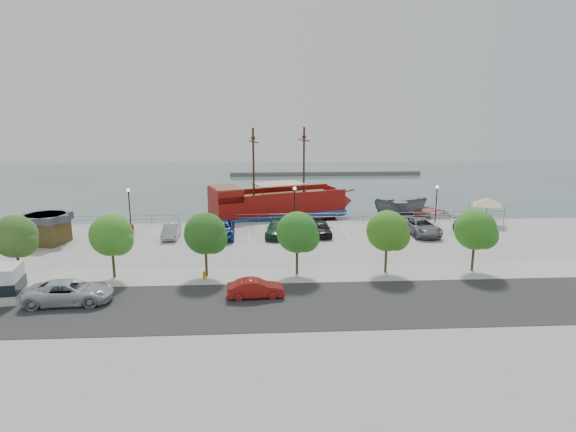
{
  "coord_description": "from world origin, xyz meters",
  "views": [
    {
      "loc": [
        -3.78,
        -45.57,
        12.63
      ],
      "look_at": [
        -1.0,
        2.0,
        2.0
      ],
      "focal_mm": 30.0,
      "sensor_mm": 36.0,
      "label": 1
    }
  ],
  "objects": [
    {
      "name": "lamp_post_left",
      "position": [
        -18.0,
        6.5,
        2.94
      ],
      "size": [
        0.36,
        0.36,
        4.28
      ],
      "color": "black",
      "rests_on": "land_slab"
    },
    {
      "name": "land_slab",
      "position": [
        0.0,
        -21.0,
        -0.6
      ],
      "size": [
        100.0,
        58.0,
        1.2
      ],
      "primitive_type": "cube",
      "color": "gray",
      "rests_on": "ground"
    },
    {
      "name": "patrol_boat",
      "position": [
        13.72,
        12.56,
        0.26
      ],
      "size": [
        6.77,
        3.32,
        2.51
      ],
      "primitive_type": "imported",
      "rotation": [
        0.0,
        0.0,
        1.43
      ],
      "color": "#545A65",
      "rests_on": "ground"
    },
    {
      "name": "fire_hydrant",
      "position": [
        -8.09,
        -10.8,
        0.36
      ],
      "size": [
        0.23,
        0.23,
        0.66
      ],
      "rotation": [
        0.0,
        0.0,
        0.31
      ],
      "color": "#D28D00",
      "rests_on": "sidewalk"
    },
    {
      "name": "tree_c",
      "position": [
        -7.85,
        -10.07,
        3.3
      ],
      "size": [
        3.3,
        3.2,
        5.0
      ],
      "color": "#473321",
      "rests_on": "sidewalk"
    },
    {
      "name": "parked_car_e",
      "position": [
        2.4,
        1.63,
        0.74
      ],
      "size": [
        1.87,
        4.38,
        1.47
      ],
      "primitive_type": "imported",
      "rotation": [
        0.0,
        0.0,
        0.03
      ],
      "color": "black",
      "rests_on": "land_slab"
    },
    {
      "name": "dock_west",
      "position": [
        -12.51,
        9.2,
        -0.82
      ],
      "size": [
        6.41,
        2.53,
        0.36
      ],
      "primitive_type": "cube",
      "rotation": [
        0.0,
        0.0,
        0.12
      ],
      "color": "gray",
      "rests_on": "ground"
    },
    {
      "name": "tree_a",
      "position": [
        -21.85,
        -10.07,
        3.3
      ],
      "size": [
        3.3,
        3.2,
        5.0
      ],
      "color": "#473321",
      "rests_on": "sidewalk"
    },
    {
      "name": "lamp_post_right",
      "position": [
        16.0,
        6.5,
        2.94
      ],
      "size": [
        0.36,
        0.36,
        4.28
      ],
      "color": "black",
      "rests_on": "land_slab"
    },
    {
      "name": "parked_car_c",
      "position": [
        -7.8,
        1.48,
        0.82
      ],
      "size": [
        2.92,
        5.97,
        1.63
      ],
      "primitive_type": "imported",
      "rotation": [
        0.0,
        0.0,
        0.04
      ],
      "color": "navy",
      "rests_on": "land_slab"
    },
    {
      "name": "seawall_railing",
      "position": [
        0.0,
        7.8,
        0.53
      ],
      "size": [
        50.0,
        0.06,
        1.0
      ],
      "color": "gray",
      "rests_on": "land_slab"
    },
    {
      "name": "tree_d",
      "position": [
        -0.85,
        -10.07,
        3.3
      ],
      "size": [
        3.3,
        3.2,
        5.0
      ],
      "color": "#473321",
      "rests_on": "sidewalk"
    },
    {
      "name": "street_van",
      "position": [
        -16.51,
        -14.79,
        0.78
      ],
      "size": [
        5.72,
        2.89,
        1.55
      ],
      "primitive_type": "imported",
      "rotation": [
        0.0,
        0.0,
        1.63
      ],
      "color": "#B2BBC1",
      "rests_on": "street"
    },
    {
      "name": "dock_mid",
      "position": [
        9.21,
        9.2,
        -0.8
      ],
      "size": [
        7.09,
        2.92,
        0.39
      ],
      "primitive_type": "cube",
      "rotation": [
        0.0,
        0.0,
        0.14
      ],
      "color": "gray",
      "rests_on": "ground"
    },
    {
      "name": "speedboat",
      "position": [
        17.06,
        12.14,
        -0.2
      ],
      "size": [
        8.77,
        9.44,
        1.59
      ],
      "primitive_type": "imported",
      "rotation": [
        0.0,
        0.0,
        0.57
      ],
      "color": "silver",
      "rests_on": "ground"
    },
    {
      "name": "sidewalk",
      "position": [
        0.0,
        -10.0,
        0.01
      ],
      "size": [
        100.0,
        4.0,
        0.05
      ],
      "primitive_type": "cube",
      "color": "#B7B3AB",
      "rests_on": "land_slab"
    },
    {
      "name": "canopy_tent",
      "position": [
        21.42,
        5.51,
        3.06
      ],
      "size": [
        5.39,
        5.39,
        3.52
      ],
      "rotation": [
        0.0,
        0.0,
        0.34
      ],
      "color": "slate",
      "rests_on": "land_slab"
    },
    {
      "name": "tree_b",
      "position": [
        -14.85,
        -10.07,
        3.3
      ],
      "size": [
        3.3,
        3.2,
        5.0
      ],
      "color": "#473321",
      "rests_on": "sidewalk"
    },
    {
      "name": "parked_car_a",
      "position": [
        -17.73,
        1.64,
        0.77
      ],
      "size": [
        1.82,
        4.52,
        1.54
      ],
      "primitive_type": "imported",
      "rotation": [
        0.0,
        0.0,
        0.0
      ],
      "color": "maroon",
      "rests_on": "land_slab"
    },
    {
      "name": "lamp_post_mid",
      "position": [
        0.0,
        6.5,
        2.94
      ],
      "size": [
        0.36,
        0.36,
        4.28
      ],
      "color": "black",
      "rests_on": "land_slab"
    },
    {
      "name": "shed",
      "position": [
        -24.17,
        0.21,
        1.53
      ],
      "size": [
        4.27,
        4.27,
        2.88
      ],
      "rotation": [
        0.0,
        0.0,
        -0.26
      ],
      "color": "#52401E",
      "rests_on": "land_slab"
    },
    {
      "name": "pirate_ship",
      "position": [
        -0.4,
        12.69,
        1.01
      ],
      "size": [
        19.34,
        11.15,
        12.01
      ],
      "rotation": [
        0.0,
        0.0,
        0.35
      ],
      "color": "maroon",
      "rests_on": "ground"
    },
    {
      "name": "street_sedan",
      "position": [
        -4.19,
        -14.52,
        0.64
      ],
      "size": [
        4.01,
        1.67,
        1.29
      ],
      "primitive_type": "imported",
      "rotation": [
        0.0,
        0.0,
        1.65
      ],
      "color": "maroon",
      "rests_on": "street"
    },
    {
      "name": "parked_car_b",
      "position": [
        -12.75,
        1.73,
        0.7
      ],
      "size": [
        1.61,
        4.31,
        1.41
      ],
      "primitive_type": "imported",
      "rotation": [
        0.0,
        0.0,
        0.03
      ],
      "color": "#A7A7A7",
      "rests_on": "land_slab"
    },
    {
      "name": "tree_f",
      "position": [
        13.15,
        -10.07,
        3.3
      ],
      "size": [
        3.3,
        3.2,
        5.0
      ],
      "color": "#473321",
      "rests_on": "sidewalk"
    },
    {
      "name": "street",
      "position": [
        0.0,
        -16.0,
        0.01
      ],
      "size": [
        100.0,
        8.0,
        0.04
      ],
      "primitive_type": "cube",
      "color": "#2C2C2C",
      "rests_on": "land_slab"
    },
    {
      "name": "far_shore",
      "position": [
        10.0,
        55.0,
        -0.6
      ],
      "size": [
        40.0,
        3.0,
        0.8
      ],
      "primitive_type": "cube",
      "color": "#69665A",
      "rests_on": "ground"
    },
    {
      "name": "parked_car_g",
      "position": [
        12.71,
        1.47,
        0.81
      ],
      "size": [
        3.06,
        6.01,
        1.63
      ],
      "primitive_type": "imported",
      "rotation": [
        0.0,
        0.0,
        0.06
      ],
      "color": "slate",
      "rests_on": "land_slab"
    },
    {
      "name": "tree_e",
      "position": [
        6.15,
        -10.07,
        3.3
      ],
      "size": [
        3.3,
        3.2,
        5.0
      ],
      "color": "#473321",
      "rests_on": "sidewalk"
    },
    {
      "name": "ground",
      "position": [
        0.0,
        0.0,
        -1.0
      ],
      "size": [
        160.0,
        160.0,
        0.0
      ],
      "primitive_type": "plane",
      "color": "#425152"
    },
    {
      "name": "dock_east",
      "position": [
        16.8,
        9.2,
        -0.8
      ],
      "size": [
        7.32,
        4.78,
        0.41
      ],
      "primitive_type": "cube",
      "rotation": [
        0.0,
        0.0,
        -0.42
      ],
      "color": "gray",
      "rests_on": "ground"
    },
    {
      "name": "parked_car_h",
      "position": [
        17.23,
        1.33,
        0.67
      ],
      "size": [
        2.78,
        4.9,
        1.34
      ],
      "primitive_type": "imported",
      "rotation": [
        0.0,
        0.0,
        -0.2
      ],
      "color": "navy",
      "rests_on": "land_slab"
    },
    {
      "name": "parked_car_d",
      "position": [
        -2.09,
        1.63,
        0.76
      ],
      "size": [
        2.83,
        5.48,
        1.52
      ],
      "primitive_type": "imported",
      "rotation": [
        0.0,
        0.0,
        -0.14
      ],
      "color": "#1B3E26",
      "rests_on": "land_slab"
    }
  ]
}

